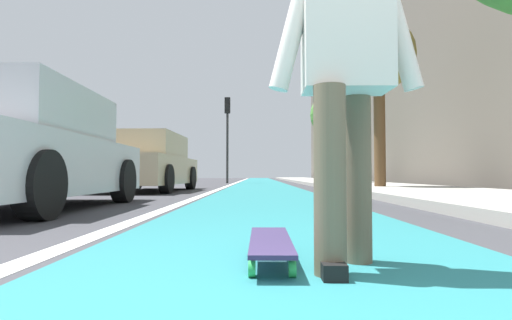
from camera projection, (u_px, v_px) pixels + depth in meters
The scene contains 12 objects.
ground_plane at pixel (264, 191), 10.86m from camera, with size 80.00×80.00×0.00m, color #38383D.
bike_lane_paint at pixel (260, 182), 24.85m from camera, with size 56.00×2.33×0.00m, color #237075.
lane_stripe_white at pixel (236, 183), 20.86m from camera, with size 52.00×0.16×0.01m, color silver.
sidewalk_curb at pixel (335, 183), 18.84m from camera, with size 52.00×3.20×0.13m, color #9E9B93.
building_facade at pixel (368, 65), 23.07m from camera, with size 40.00×1.20×13.50m, color #625A50.
skateboard at pixel (270, 243), 1.99m from camera, with size 0.84×0.21×0.11m.
skater_person at pixel (345, 66), 1.87m from camera, with size 0.46×0.72×1.64m.
parked_car_near at pixel (26, 151), 4.98m from camera, with size 4.06×1.90×1.49m.
parked_car_mid at pixel (149, 164), 10.54m from camera, with size 4.49×1.97×1.50m.
traffic_light at pixel (227, 124), 20.52m from camera, with size 0.33×0.28×4.38m.
street_tree_mid at pixel (379, 58), 10.64m from camera, with size 1.90×1.90×4.55m.
street_tree_far at pixel (333, 116), 17.09m from camera, with size 1.95×1.95×3.96m.
Camera 1 is at (-0.88, 0.17, 0.43)m, focal length 28.23 mm.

